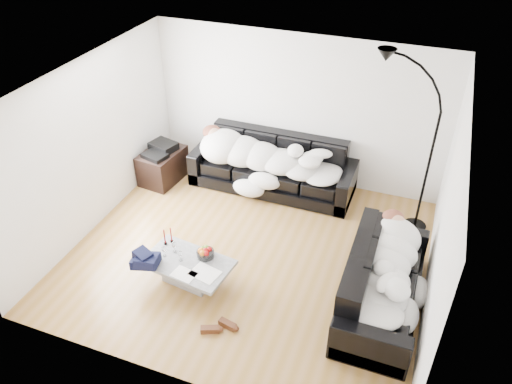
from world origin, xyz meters
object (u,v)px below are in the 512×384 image
(sofa_back, at_px, (273,165))
(shoes, at_px, (218,327))
(candle_left, at_px, (165,237))
(stereo, at_px, (161,149))
(sleeper_right, at_px, (386,269))
(coffee_table, at_px, (189,271))
(fruit_bowl, at_px, (205,252))
(av_cabinet, at_px, (163,166))
(wine_glass_b, at_px, (164,251))
(candle_right, at_px, (171,235))
(wine_glass_a, at_px, (174,247))
(floor_lamp, at_px, (430,161))
(sofa_right, at_px, (384,281))
(wine_glass_c, at_px, (181,256))
(sleeper_back, at_px, (272,156))

(sofa_back, distance_m, shoes, 3.26)
(candle_left, bearing_deg, stereo, 120.54)
(sleeper_right, distance_m, stereo, 4.43)
(coffee_table, bearing_deg, shoes, -41.38)
(sleeper_right, bearing_deg, fruit_bowl, 97.12)
(av_cabinet, xyz_separation_m, stereo, (0.00, 0.00, 0.35))
(fruit_bowl, height_order, wine_glass_b, wine_glass_b)
(candle_left, distance_m, stereo, 2.21)
(candle_right, bearing_deg, shoes, -39.66)
(sleeper_right, xyz_separation_m, shoes, (-1.81, -1.11, -0.60))
(wine_glass_a, height_order, candle_right, candle_right)
(candle_right, height_order, av_cabinet, candle_right)
(wine_glass_a, relative_size, shoes, 0.44)
(av_cabinet, distance_m, stereo, 0.35)
(sofa_back, distance_m, fruit_bowl, 2.39)
(floor_lamp, bearing_deg, coffee_table, -132.33)
(shoes, height_order, floor_lamp, floor_lamp)
(sleeper_right, height_order, floor_lamp, floor_lamp)
(candle_right, xyz_separation_m, shoes, (1.12, -0.93, -0.42))
(stereo, bearing_deg, sofa_right, -6.96)
(sleeper_right, xyz_separation_m, candle_right, (-2.93, -0.19, -0.18))
(av_cabinet, bearing_deg, sofa_back, 19.73)
(sofa_back, xyz_separation_m, stereo, (-1.90, -0.45, 0.18))
(wine_glass_c, bearing_deg, floor_lamp, 38.88)
(wine_glass_a, distance_m, candle_left, 0.23)
(wine_glass_a, height_order, stereo, stereo)
(candle_left, bearing_deg, sleeper_back, 71.39)
(fruit_bowl, relative_size, av_cabinet, 0.29)
(floor_lamp, bearing_deg, candle_left, -139.11)
(coffee_table, relative_size, fruit_bowl, 4.94)
(av_cabinet, height_order, stereo, stereo)
(shoes, height_order, stereo, stereo)
(av_cabinet, distance_m, floor_lamp, 4.47)
(coffee_table, bearing_deg, candle_right, 143.74)
(sofa_right, bearing_deg, wine_glass_a, 97.34)
(av_cabinet, bearing_deg, shoes, -43.76)
(coffee_table, height_order, floor_lamp, floor_lamp)
(fruit_bowl, relative_size, wine_glass_a, 1.39)
(wine_glass_c, relative_size, stereo, 0.36)
(wine_glass_c, bearing_deg, stereo, 124.95)
(sleeper_back, xyz_separation_m, floor_lamp, (2.47, -0.20, 0.55))
(sleeper_right, distance_m, coffee_table, 2.62)
(stereo, bearing_deg, candle_left, -44.62)
(sofa_back, distance_m, sleeper_right, 3.05)
(stereo, bearing_deg, sleeper_back, 26.75)
(sofa_back, bearing_deg, wine_glass_c, -99.13)
(shoes, bearing_deg, sofa_back, 86.32)
(sofa_right, bearing_deg, candle_right, 93.64)
(sofa_back, xyz_separation_m, av_cabinet, (-1.90, -0.45, -0.17))
(candle_left, height_order, floor_lamp, floor_lamp)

